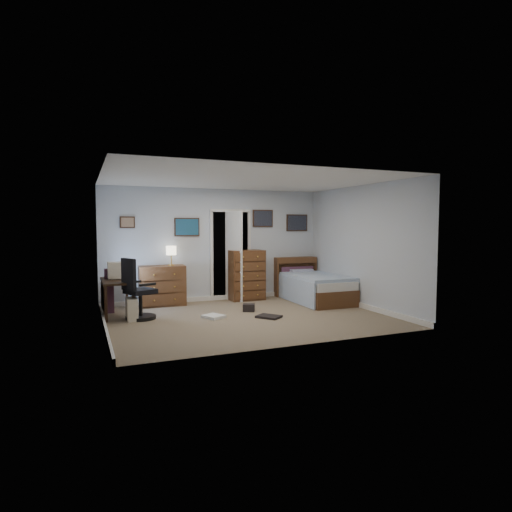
{
  "coord_description": "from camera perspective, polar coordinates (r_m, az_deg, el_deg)",
  "views": [
    {
      "loc": [
        -2.81,
        -7.22,
        1.67
      ],
      "look_at": [
        0.29,
        0.3,
        1.1
      ],
      "focal_mm": 30.0,
      "sensor_mm": 36.0,
      "label": 1
    }
  ],
  "objects": [
    {
      "name": "office_chair",
      "position": [
        7.94,
        -15.54,
        -5.14
      ],
      "size": [
        0.7,
        0.7,
        1.11
      ],
      "rotation": [
        0.0,
        0.0,
        0.41
      ],
      "color": "black",
      "rests_on": "floor"
    },
    {
      "name": "bed",
      "position": [
        9.62,
        7.78,
        -4.17
      ],
      "size": [
        1.11,
        2.01,
        0.65
      ],
      "rotation": [
        0.0,
        0.0,
        -0.02
      ],
      "color": "brown",
      "rests_on": "floor"
    },
    {
      "name": "pc_tower",
      "position": [
        7.94,
        -16.23,
        -6.82
      ],
      "size": [
        0.19,
        0.38,
        0.4
      ],
      "rotation": [
        0.0,
        0.0,
        0.01
      ],
      "color": "beige",
      "rests_on": "floor"
    },
    {
      "name": "table_lamp",
      "position": [
        9.18,
        -11.24,
        0.64
      ],
      "size": [
        0.22,
        0.22,
        0.41
      ],
      "rotation": [
        0.0,
        0.0,
        -0.05
      ],
      "color": "gold",
      "rests_on": "low_dresser"
    },
    {
      "name": "media_stack",
      "position": [
        8.73,
        -18.98,
        -4.41
      ],
      "size": [
        0.18,
        0.18,
        0.85
      ],
      "primitive_type": "cube",
      "rotation": [
        0.0,
        0.0,
        -0.05
      ],
      "color": "maroon",
      "rests_on": "floor"
    },
    {
      "name": "floor",
      "position": [
        7.93,
        -1.1,
        -8.22
      ],
      "size": [
        5.0,
        4.0,
        0.02
      ],
      "primitive_type": "cube",
      "color": "#827459",
      "rests_on": "ground"
    },
    {
      "name": "floor_clutter",
      "position": [
        8.07,
        -1.71,
        -7.64
      ],
      "size": [
        1.41,
        1.07,
        0.14
      ],
      "rotation": [
        0.0,
        0.0,
        -0.28
      ],
      "color": "black",
      "rests_on": "floor"
    },
    {
      "name": "keyboard",
      "position": [
        8.06,
        -16.6,
        -3.22
      ],
      "size": [
        0.14,
        0.36,
        0.02
      ],
      "primitive_type": "cube",
      "rotation": [
        0.0,
        0.0,
        0.01
      ],
      "color": "beige",
      "rests_on": "computer_desk"
    },
    {
      "name": "doorway",
      "position": [
        10.03,
        -3.97,
        0.18
      ],
      "size": [
        0.96,
        1.12,
        2.05
      ],
      "color": "black",
      "rests_on": "floor"
    },
    {
      "name": "computer_desk",
      "position": [
        8.41,
        -18.59,
        -4.1
      ],
      "size": [
        0.54,
        1.16,
        0.67
      ],
      "rotation": [
        0.0,
        0.0,
        0.01
      ],
      "color": "black",
      "rests_on": "floor"
    },
    {
      "name": "tall_dresser",
      "position": [
        9.68,
        -1.28,
        -2.56
      ],
      "size": [
        0.77,
        0.46,
        1.13
      ],
      "primitive_type": "cube",
      "rotation": [
        0.0,
        0.0,
        0.01
      ],
      "color": "brown",
      "rests_on": "floor"
    },
    {
      "name": "crt_monitor",
      "position": [
        8.52,
        -18.02,
        -1.82
      ],
      "size": [
        0.35,
        0.32,
        0.32
      ],
      "rotation": [
        0.0,
        0.0,
        0.01
      ],
      "color": "beige",
      "rests_on": "computer_desk"
    },
    {
      "name": "headboard_bookcase",
      "position": [
        10.33,
        5.27,
        -2.57
      ],
      "size": [
        1.04,
        0.31,
        0.93
      ],
      "rotation": [
        0.0,
        0.0,
        -0.05
      ],
      "color": "brown",
      "rests_on": "floor"
    },
    {
      "name": "wall_posters",
      "position": [
        9.8,
        -2.22,
        4.45
      ],
      "size": [
        4.38,
        0.04,
        0.6
      ],
      "color": "#331E11",
      "rests_on": "floor"
    },
    {
      "name": "low_dresser",
      "position": [
        9.22,
        -12.4,
        -3.88
      ],
      "size": [
        0.97,
        0.52,
        0.84
      ],
      "primitive_type": "cube",
      "rotation": [
        0.0,
        0.0,
        -0.05
      ],
      "color": "brown",
      "rests_on": "floor"
    }
  ]
}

